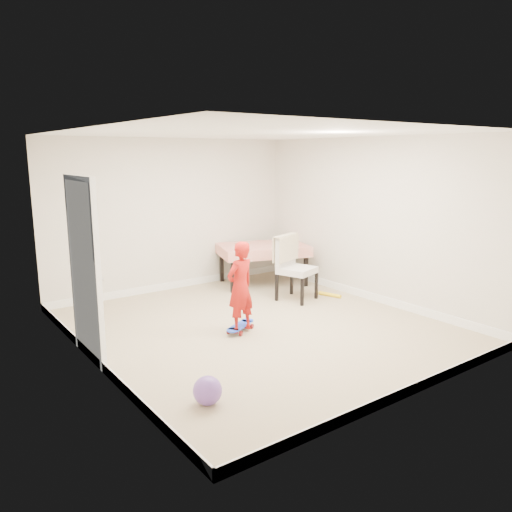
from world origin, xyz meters
TOP-DOWN VIEW (x-y plane):
  - ground at (0.00, 0.00)m, footprint 5.00×5.00m
  - ceiling at (0.00, 0.00)m, footprint 4.50×5.00m
  - wall_back at (0.00, 2.48)m, footprint 4.50×0.04m
  - wall_front at (0.00, -2.48)m, footprint 4.50×0.04m
  - wall_left at (-2.23, 0.00)m, footprint 0.04×5.00m
  - wall_right at (2.23, 0.00)m, footprint 0.04×5.00m
  - door at (-2.22, 0.30)m, footprint 0.11×0.94m
  - baseboard_back at (0.00, 2.49)m, footprint 4.50×0.02m
  - baseboard_front at (0.00, -2.49)m, footprint 4.50×0.02m
  - baseboard_left at (-2.24, 0.00)m, footprint 0.02×5.00m
  - baseboard_right at (2.24, 0.00)m, footprint 0.02×5.00m
  - dining_table at (1.44, 1.82)m, footprint 1.78×1.42m
  - dining_chair at (1.27, 0.68)m, footprint 0.76×0.81m
  - skateboard at (-0.30, 0.01)m, footprint 0.62×0.46m
  - child at (-0.34, -0.05)m, footprint 0.49×0.37m
  - balloon at (-1.68, -1.46)m, footprint 0.28×0.28m
  - foam_toy at (1.84, 0.49)m, footprint 0.18×0.40m

SIDE VIEW (x-z plane):
  - ground at x=0.00m, z-range 0.00..0.00m
  - foam_toy at x=1.84m, z-range 0.00..0.06m
  - skateboard at x=-0.30m, z-range 0.00..0.09m
  - baseboard_back at x=0.00m, z-range 0.00..0.12m
  - baseboard_front at x=0.00m, z-range 0.00..0.12m
  - baseboard_left at x=-2.24m, z-range 0.00..0.12m
  - baseboard_right at x=2.24m, z-range 0.00..0.12m
  - balloon at x=-1.68m, z-range 0.00..0.28m
  - dining_table at x=1.44m, z-range 0.00..0.72m
  - dining_chair at x=1.27m, z-range 0.00..1.05m
  - child at x=-0.34m, z-range 0.00..1.20m
  - door at x=-2.22m, z-range -0.03..2.08m
  - wall_back at x=0.00m, z-range 0.00..2.60m
  - wall_front at x=0.00m, z-range 0.00..2.60m
  - wall_left at x=-2.23m, z-range 0.00..2.60m
  - wall_right at x=2.23m, z-range 0.00..2.60m
  - ceiling at x=0.00m, z-range 2.56..2.60m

